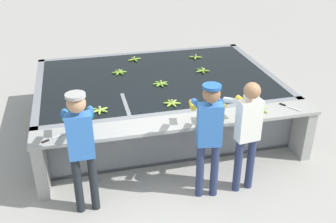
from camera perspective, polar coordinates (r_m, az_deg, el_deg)
The scene contains 17 objects.
ground_plane at distance 5.95m, azimuth 2.47°, elevation -9.88°, with size 80.00×80.00×0.00m, color #A3A099.
wash_tank at distance 7.30m, azimuth -1.61°, elevation 1.74°, with size 4.23×2.93×0.88m.
work_ledge at distance 5.78m, azimuth 1.98°, elevation -3.65°, with size 4.23×0.45×0.88m.
worker_0 at distance 4.97m, azimuth -12.55°, elevation -4.30°, with size 0.41×0.72×1.71m.
worker_1 at distance 5.15m, azimuth 5.96°, elevation -2.74°, with size 0.48×0.74×1.69m.
worker_2 at distance 5.37m, azimuth 11.36°, elevation -2.26°, with size 0.45×0.73×1.66m.
banana_bunch_floating_0 at distance 8.10m, azimuth 4.00°, elevation 7.90°, with size 0.27×0.27×0.08m.
banana_bunch_floating_1 at distance 6.00m, azimuth -9.90°, elevation 0.21°, with size 0.27×0.28×0.08m.
banana_bunch_floating_2 at distance 7.41m, azimuth 4.98°, elevation 5.95°, with size 0.28×0.27×0.08m.
banana_bunch_floating_3 at distance 7.98m, azimuth -4.90°, elevation 7.57°, with size 0.28×0.28×0.08m.
banana_bunch_floating_4 at distance 6.82m, azimuth -1.09°, elevation 4.08°, with size 0.28×0.28×0.08m.
banana_bunch_floating_5 at distance 6.12m, azimuth 0.55°, elevation 1.23°, with size 0.28×0.28×0.08m.
banana_bunch_floating_6 at distance 7.36m, azimuth -7.10°, elevation 5.69°, with size 0.28×0.26×0.08m.
banana_bunch_ledge_0 at distance 5.71m, azimuth 6.84°, elevation -0.99°, with size 0.28×0.28×0.08m.
banana_bunch_ledge_1 at distance 6.09m, azimuth 13.26°, elevation 0.33°, with size 0.27×0.27×0.08m.
knife_0 at distance 5.42m, azimuth -16.70°, elevation -3.88°, with size 0.32×0.19×0.02m.
knife_1 at distance 6.32m, azimuth 16.84°, elevation 0.78°, with size 0.21×0.31×0.02m.
Camera 1 is at (-1.38, -4.52, 3.61)m, focal length 42.00 mm.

